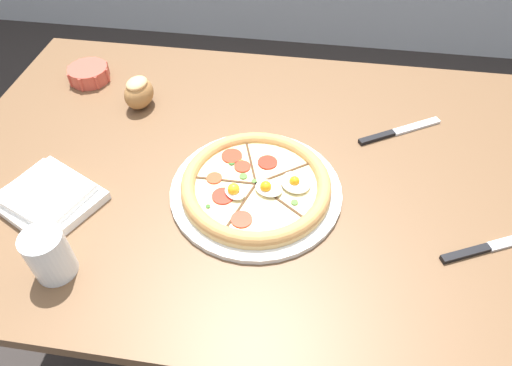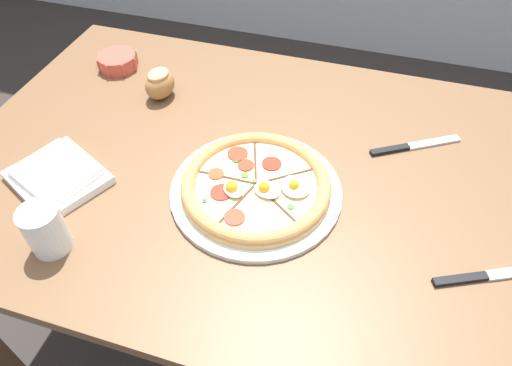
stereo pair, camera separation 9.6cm
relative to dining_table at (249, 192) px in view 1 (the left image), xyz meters
The scene contains 9 objects.
ground_plane 0.66m from the dining_table, ahead, with size 12.00×12.00×0.00m, color #2D2826.
dining_table is the anchor object (origin of this frame).
pizza 0.14m from the dining_table, 69.55° to the right, with size 0.37×0.37×0.06m.
ramekin_bowl 0.57m from the dining_table, 151.23° to the left, with size 0.12×0.12×0.04m.
napkin_folded 0.45m from the dining_table, 156.29° to the right, with size 0.25×0.24×0.04m.
bread_piece_near 0.38m from the dining_table, 150.37° to the left, with size 0.09×0.10×0.08m.
knife_main 0.54m from the dining_table, 16.62° to the right, with size 0.23×0.12×0.01m.
knife_spare 0.40m from the dining_table, 25.69° to the left, with size 0.21×0.13×0.01m.
water_glass 0.47m from the dining_table, 132.97° to the right, with size 0.08×0.08×0.10m.
Camera 1 is at (0.13, -0.74, 1.48)m, focal length 32.00 mm.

